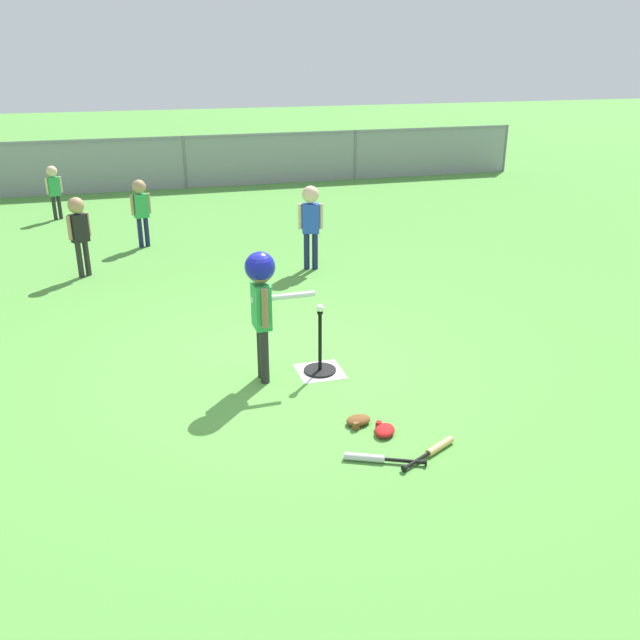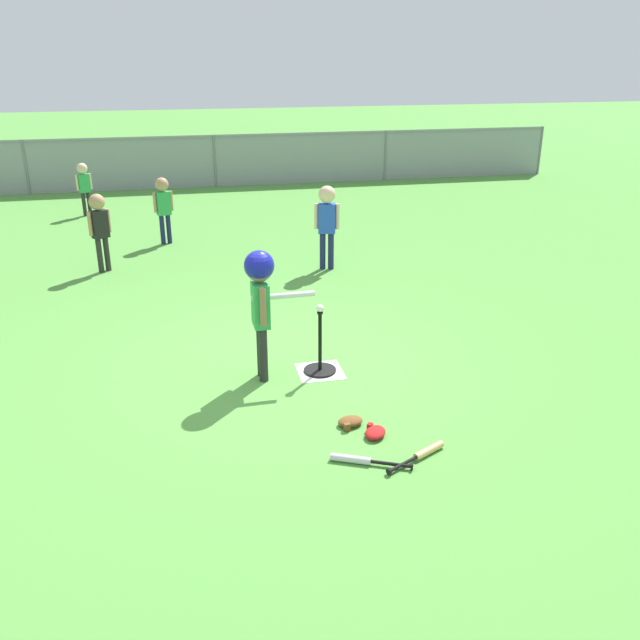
{
  "view_description": "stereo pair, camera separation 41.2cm",
  "coord_description": "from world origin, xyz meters",
  "px_view_note": "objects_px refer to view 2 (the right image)",
  "views": [
    {
      "loc": [
        -1.29,
        -5.95,
        2.99
      ],
      "look_at": [
        0.36,
        -0.17,
        0.55
      ],
      "focal_mm": 38.0,
      "sensor_mm": 36.0,
      "label": 1
    },
    {
      "loc": [
        -0.89,
        -6.05,
        2.99
      ],
      "look_at": [
        0.36,
        -0.17,
        0.55
      ],
      "focal_mm": 38.0,
      "sensor_mm": 36.0,
      "label": 2
    }
  ],
  "objects_px": {
    "batter_child": "(261,289)",
    "fielder_deep_right": "(327,216)",
    "fielder_near_left": "(99,222)",
    "spare_bat_wood": "(423,453)",
    "batting_tee": "(320,363)",
    "glove_near_bats": "(350,422)",
    "fielder_deep_center": "(84,182)",
    "spare_bat_silver": "(359,460)",
    "baseball_on_tee": "(320,308)",
    "fielder_deep_left": "(163,202)",
    "glove_by_plate": "(375,432)"
  },
  "relations": [
    {
      "from": "batter_child",
      "to": "fielder_deep_left",
      "type": "height_order",
      "value": "batter_child"
    },
    {
      "from": "baseball_on_tee",
      "to": "spare_bat_wood",
      "type": "xyz_separation_m",
      "value": [
        0.48,
        -1.63,
        -0.64
      ]
    },
    {
      "from": "baseball_on_tee",
      "to": "spare_bat_wood",
      "type": "distance_m",
      "value": 1.82
    },
    {
      "from": "spare_bat_wood",
      "to": "batting_tee",
      "type": "bearing_deg",
      "value": 106.4
    },
    {
      "from": "batting_tee",
      "to": "batter_child",
      "type": "height_order",
      "value": "batter_child"
    },
    {
      "from": "fielder_deep_right",
      "to": "glove_by_plate",
      "type": "bearing_deg",
      "value": -97.46
    },
    {
      "from": "batter_child",
      "to": "glove_near_bats",
      "type": "bearing_deg",
      "value": -59.86
    },
    {
      "from": "batting_tee",
      "to": "glove_by_plate",
      "type": "bearing_deg",
      "value": -81.12
    },
    {
      "from": "glove_near_bats",
      "to": "glove_by_plate",
      "type": "bearing_deg",
      "value": -52.74
    },
    {
      "from": "spare_bat_silver",
      "to": "spare_bat_wood",
      "type": "xyz_separation_m",
      "value": [
        0.51,
        -0.02,
        0.0
      ]
    },
    {
      "from": "fielder_near_left",
      "to": "spare_bat_silver",
      "type": "height_order",
      "value": "fielder_near_left"
    },
    {
      "from": "fielder_deep_center",
      "to": "fielder_deep_left",
      "type": "distance_m",
      "value": 2.75
    },
    {
      "from": "batting_tee",
      "to": "fielder_deep_left",
      "type": "bearing_deg",
      "value": 106.17
    },
    {
      "from": "fielder_deep_right",
      "to": "fielder_deep_left",
      "type": "xyz_separation_m",
      "value": [
        -2.25,
        1.85,
        -0.08
      ]
    },
    {
      "from": "fielder_deep_center",
      "to": "glove_near_bats",
      "type": "height_order",
      "value": "fielder_deep_center"
    },
    {
      "from": "fielder_deep_center",
      "to": "spare_bat_silver",
      "type": "height_order",
      "value": "fielder_deep_center"
    },
    {
      "from": "batting_tee",
      "to": "baseball_on_tee",
      "type": "relative_size",
      "value": 8.58
    },
    {
      "from": "fielder_deep_left",
      "to": "glove_near_bats",
      "type": "relative_size",
      "value": 4.32
    },
    {
      "from": "fielder_near_left",
      "to": "fielder_deep_left",
      "type": "xyz_separation_m",
      "value": [
        0.86,
        1.3,
        -0.03
      ]
    },
    {
      "from": "baseball_on_tee",
      "to": "batter_child",
      "type": "height_order",
      "value": "batter_child"
    },
    {
      "from": "batter_child",
      "to": "fielder_deep_left",
      "type": "relative_size",
      "value": 1.2
    },
    {
      "from": "batting_tee",
      "to": "spare_bat_silver",
      "type": "height_order",
      "value": "batting_tee"
    },
    {
      "from": "fielder_deep_right",
      "to": "glove_near_bats",
      "type": "bearing_deg",
      "value": -99.9
    },
    {
      "from": "spare_bat_silver",
      "to": "spare_bat_wood",
      "type": "distance_m",
      "value": 0.51
    },
    {
      "from": "spare_bat_wood",
      "to": "glove_by_plate",
      "type": "xyz_separation_m",
      "value": [
        -0.28,
        0.37,
        0.01
      ]
    },
    {
      "from": "fielder_deep_right",
      "to": "glove_by_plate",
      "type": "distance_m",
      "value": 4.58
    },
    {
      "from": "batter_child",
      "to": "fielder_deep_right",
      "type": "relative_size",
      "value": 1.07
    },
    {
      "from": "spare_bat_silver",
      "to": "spare_bat_wood",
      "type": "relative_size",
      "value": 1.08
    },
    {
      "from": "fielder_deep_center",
      "to": "glove_by_plate",
      "type": "xyz_separation_m",
      "value": [
        3.13,
        -8.67,
        -0.59
      ]
    },
    {
      "from": "fielder_deep_left",
      "to": "glove_by_plate",
      "type": "xyz_separation_m",
      "value": [
        1.67,
        -6.33,
        -0.65
      ]
    },
    {
      "from": "spare_bat_silver",
      "to": "glove_near_bats",
      "type": "height_order",
      "value": "glove_near_bats"
    },
    {
      "from": "baseball_on_tee",
      "to": "spare_bat_wood",
      "type": "relative_size",
      "value": 0.13
    },
    {
      "from": "batter_child",
      "to": "fielder_near_left",
      "type": "bearing_deg",
      "value": 115.07
    },
    {
      "from": "fielder_deep_center",
      "to": "spare_bat_silver",
      "type": "relative_size",
      "value": 1.62
    },
    {
      "from": "fielder_deep_left",
      "to": "fielder_deep_center",
      "type": "bearing_deg",
      "value": 121.97
    },
    {
      "from": "fielder_deep_right",
      "to": "spare_bat_wood",
      "type": "bearing_deg",
      "value": -93.58
    },
    {
      "from": "fielder_near_left",
      "to": "spare_bat_wood",
      "type": "xyz_separation_m",
      "value": [
        2.81,
        -5.4,
        -0.68
      ]
    },
    {
      "from": "batting_tee",
      "to": "glove_near_bats",
      "type": "xyz_separation_m",
      "value": [
        0.04,
        -1.05,
        -0.06
      ]
    },
    {
      "from": "baseball_on_tee",
      "to": "fielder_near_left",
      "type": "relative_size",
      "value": 0.07
    },
    {
      "from": "batting_tee",
      "to": "spare_bat_wood",
      "type": "xyz_separation_m",
      "value": [
        0.48,
        -1.63,
        -0.07
      ]
    },
    {
      "from": "fielder_deep_center",
      "to": "fielder_deep_left",
      "type": "xyz_separation_m",
      "value": [
        1.46,
        -2.34,
        0.06
      ]
    },
    {
      "from": "batter_child",
      "to": "fielder_deep_center",
      "type": "distance_m",
      "value": 7.8
    },
    {
      "from": "baseball_on_tee",
      "to": "spare_bat_silver",
      "type": "relative_size",
      "value": 0.12
    },
    {
      "from": "fielder_deep_center",
      "to": "glove_near_bats",
      "type": "relative_size",
      "value": 3.95
    },
    {
      "from": "batting_tee",
      "to": "baseball_on_tee",
      "type": "xyz_separation_m",
      "value": [
        0.0,
        -0.0,
        0.57
      ]
    },
    {
      "from": "batting_tee",
      "to": "fielder_deep_left",
      "type": "xyz_separation_m",
      "value": [
        -1.47,
        5.07,
        0.59
      ]
    },
    {
      "from": "batting_tee",
      "to": "fielder_deep_right",
      "type": "height_order",
      "value": "fielder_deep_right"
    },
    {
      "from": "baseball_on_tee",
      "to": "fielder_deep_center",
      "type": "relative_size",
      "value": 0.08
    },
    {
      "from": "batter_child",
      "to": "glove_near_bats",
      "type": "height_order",
      "value": "batter_child"
    },
    {
      "from": "fielder_near_left",
      "to": "fielder_deep_right",
      "type": "bearing_deg",
      "value": -10.03
    }
  ]
}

